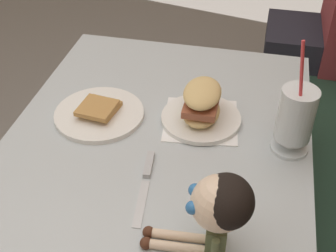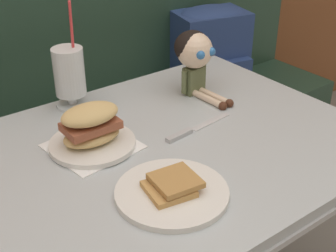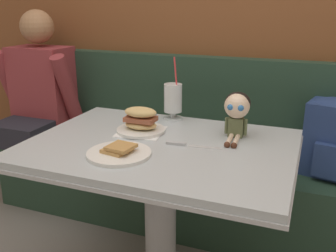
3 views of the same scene
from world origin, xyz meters
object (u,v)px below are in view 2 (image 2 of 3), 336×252
toast_plate (171,190)px  seated_doll (195,54)px  milkshake_glass (69,74)px  sandwich_plate (91,131)px  butter_knife (188,131)px  backpack (211,51)px

toast_plate → seated_doll: bearing=44.9°
milkshake_glass → sandwich_plate: (-0.07, -0.24, -0.06)m
butter_knife → seated_doll: bearing=47.1°
toast_plate → seated_doll: 0.54m
toast_plate → milkshake_glass: (0.03, 0.52, 0.09)m
toast_plate → butter_knife: bearing=42.9°
butter_knife → backpack: bearing=44.1°
milkshake_glass → backpack: size_ratio=0.78×
seated_doll → backpack: (0.44, 0.41, -0.21)m
backpack → milkshake_glass: bearing=-161.6°
milkshake_glass → toast_plate: bearing=-93.0°
butter_knife → backpack: 0.86m
toast_plate → milkshake_glass: bearing=87.0°
sandwich_plate → seated_doll: bearing=13.0°
toast_plate → seated_doll: (0.37, 0.37, 0.12)m
toast_plate → sandwich_plate: 0.28m
milkshake_glass → backpack: milkshake_glass is taller
sandwich_plate → butter_knife: 0.26m
seated_doll → backpack: seated_doll is taller
sandwich_plate → milkshake_glass: bearing=74.6°
milkshake_glass → butter_knife: size_ratio=1.34×
milkshake_glass → sandwich_plate: size_ratio=1.42×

